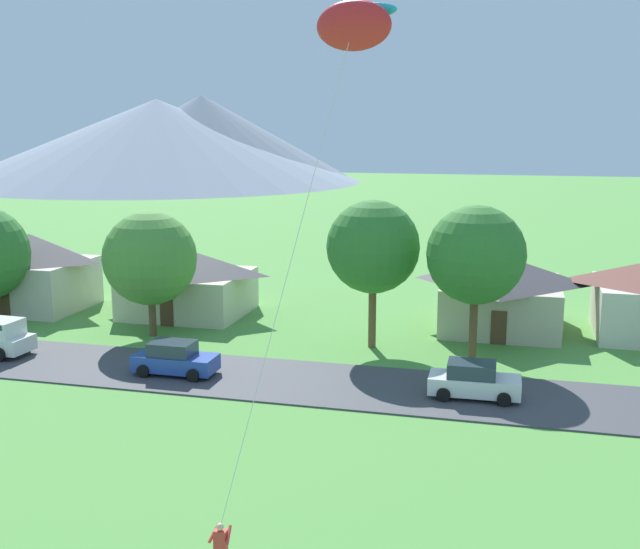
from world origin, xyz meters
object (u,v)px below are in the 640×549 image
house_rightmost (188,281)px  parked_car_blue_mid_west (175,359)px  tree_right_of_center (373,247)px  kite_flyer_with_kite (350,40)px  house_leftmost (501,291)px  parked_car_white_west_end (474,381)px  tree_near_left (476,255)px  tree_left_of_center (150,258)px  house_left_center (31,270)px

house_rightmost → parked_car_blue_mid_west: size_ratio=1.96×
tree_right_of_center → kite_flyer_with_kite: 20.62m
house_leftmost → parked_car_blue_mid_west: bearing=-138.9°
house_leftmost → tree_right_of_center: (-7.02, -6.22, 3.43)m
house_leftmost → tree_right_of_center: tree_right_of_center is taller
tree_right_of_center → parked_car_white_west_end: (6.16, -7.26, -4.95)m
tree_near_left → tree_left_of_center: (-19.02, 0.18, -1.01)m
tree_right_of_center → parked_car_white_west_end: tree_right_of_center is taller
house_left_center → parked_car_white_west_end: house_left_center is taller
house_leftmost → tree_right_of_center: 9.98m
house_rightmost → tree_near_left: bearing=-17.0°
tree_near_left → house_rightmost: bearing=163.0°
house_leftmost → parked_car_white_west_end: size_ratio=1.98×
kite_flyer_with_kite → tree_left_of_center: bearing=132.4°
house_leftmost → house_left_center: size_ratio=1.08×
house_rightmost → tree_left_of_center: (0.17, -5.68, 2.48)m
tree_left_of_center → house_leftmost: bearing=19.3°
tree_right_of_center → kite_flyer_with_kite: (2.55, -18.26, 9.23)m
tree_left_of_center → kite_flyer_with_kite: 25.65m
house_rightmost → tree_near_left: tree_near_left is taller
house_rightmost → tree_right_of_center: (13.46, -4.77, 3.54)m
tree_near_left → kite_flyer_with_kite: bearing=-100.5°
kite_flyer_with_kite → parked_car_blue_mid_west: bearing=136.5°
parked_car_white_west_end → parked_car_blue_mid_west: size_ratio=1.01×
house_left_center → kite_flyer_with_kite: (27.16, -21.87, 12.34)m
house_leftmost → tree_left_of_center: tree_left_of_center is taller
house_rightmost → parked_car_blue_mid_west: bearing=-69.1°
house_left_center → house_rightmost: 11.22m
house_leftmost → parked_car_white_west_end: (-0.86, -13.47, -1.52)m
parked_car_white_west_end → tree_near_left: bearing=93.9°
house_left_center → house_rightmost: size_ratio=0.94×
parked_car_white_west_end → kite_flyer_with_kite: (-3.61, -11.01, 14.18)m
house_leftmost → tree_near_left: (-1.29, -7.31, 3.38)m
tree_near_left → tree_right_of_center: (-5.73, 1.09, 0.05)m
house_leftmost → kite_flyer_with_kite: bearing=-100.3°
house_leftmost → kite_flyer_with_kite: kite_flyer_with_kite is taller
parked_car_white_west_end → parked_car_blue_mid_west: 14.92m
house_left_center → parked_car_blue_mid_west: house_left_center is taller
tree_left_of_center → kite_flyer_with_kite: (15.83, -17.35, 10.29)m
house_leftmost → tree_near_left: size_ratio=0.99×
tree_left_of_center → house_rightmost: bearing=91.7°
house_left_center → house_rightmost: (11.15, 1.16, -0.43)m
house_left_center → kite_flyer_with_kite: size_ratio=0.48×
tree_near_left → tree_left_of_center: tree_near_left is taller
house_left_center → house_rightmost: bearing=6.0°
tree_left_of_center → parked_car_blue_mid_west: size_ratio=1.80×
house_rightmost → kite_flyer_with_kite: (16.00, -23.04, 12.77)m
house_rightmost → parked_car_white_west_end: size_ratio=1.95×
tree_near_left → parked_car_blue_mid_west: size_ratio=2.00×
house_left_center → tree_right_of_center: size_ratio=0.92×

